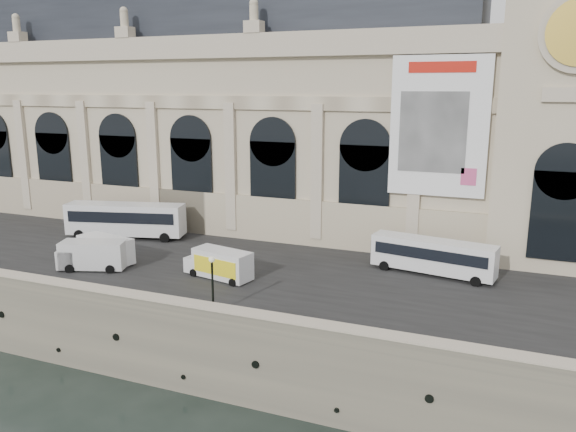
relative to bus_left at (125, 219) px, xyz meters
name	(u,v)px	position (x,y,z in m)	size (l,w,h in m)	color
ground	(99,374)	(10.10, -17.37, -8.19)	(260.00, 260.00, 0.00)	black
quay	(271,235)	(10.10, 17.63, -5.19)	(160.00, 70.00, 6.00)	gray
street	(188,255)	(10.10, -3.37, -2.16)	(160.00, 24.00, 0.06)	#2D2D2D
parapet	(98,294)	(10.10, -16.77, -1.57)	(160.00, 1.40, 1.21)	gray
museum	(214,110)	(4.12, 13.49, 11.53)	(69.00, 18.70, 29.10)	beige
clock_pavilion	(569,78)	(44.10, 10.56, 15.23)	(13.00, 14.72, 36.70)	beige
bus_left	(125,219)	(0.00, 0.00, 0.00)	(13.53, 5.89, 3.91)	white
bus_right	(433,255)	(33.79, -0.27, -0.36)	(11.32, 4.12, 3.27)	white
van_b	(90,255)	(3.96, -10.50, -0.80)	(6.52, 4.17, 2.72)	silver
van_c	(103,249)	(3.81, -8.40, -0.84)	(6.26, 3.35, 2.64)	white
box_truck	(219,264)	(16.32, -8.20, -0.87)	(6.83, 3.44, 2.64)	white
lamp_right	(213,286)	(19.85, -15.65, 0.08)	(0.46, 0.46, 4.56)	black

